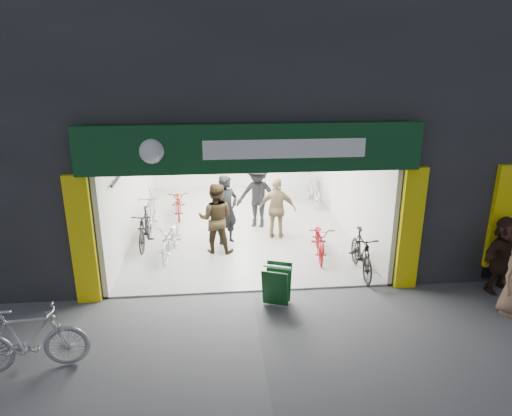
{
  "coord_description": "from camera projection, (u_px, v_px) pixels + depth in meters",
  "views": [
    {
      "loc": [
        -0.71,
        -8.4,
        4.65
      ],
      "look_at": [
        0.23,
        1.5,
        1.34
      ],
      "focal_mm": 32.0,
      "sensor_mm": 36.0,
      "label": 1
    }
  ],
  "objects": [
    {
      "name": "bike_right_back",
      "position": [
        313.0,
        189.0,
        14.92
      ],
      "size": [
        0.57,
        1.74,
        1.03
      ],
      "primitive_type": "imported",
      "rotation": [
        0.0,
        0.0,
        0.05
      ],
      "color": "#B8B7BC",
      "rests_on": "ground"
    },
    {
      "name": "bike_left_midfront",
      "position": [
        145.0,
        228.0,
        11.59
      ],
      "size": [
        0.52,
        1.67,
        0.99
      ],
      "primitive_type": "imported",
      "rotation": [
        0.0,
        0.0,
        -0.03
      ],
      "color": "black",
      "rests_on": "ground"
    },
    {
      "name": "bike_left_front",
      "position": [
        171.0,
        238.0,
        11.11
      ],
      "size": [
        0.81,
        1.78,
        0.9
      ],
      "primitive_type": "imported",
      "rotation": [
        0.0,
        0.0,
        -0.13
      ],
      "color": "silver",
      "rests_on": "ground"
    },
    {
      "name": "customer_a",
      "position": [
        227.0,
        210.0,
        11.62
      ],
      "size": [
        0.8,
        0.76,
        1.84
      ],
      "primitive_type": "imported",
      "rotation": [
        0.0,
        0.0,
        0.68
      ],
      "color": "black",
      "rests_on": "ground"
    },
    {
      "name": "customer_c",
      "position": [
        258.0,
        196.0,
        12.76
      ],
      "size": [
        1.39,
        1.07,
        1.89
      ],
      "primitive_type": "imported",
      "rotation": [
        0.0,
        0.0,
        -0.34
      ],
      "color": "black",
      "rests_on": "ground"
    },
    {
      "name": "bike_right_mid",
      "position": [
        320.0,
        240.0,
        11.03
      ],
      "size": [
        0.8,
        1.71,
        0.87
      ],
      "primitive_type": "imported",
      "rotation": [
        0.0,
        0.0,
        -0.14
      ],
      "color": "maroon",
      "rests_on": "ground"
    },
    {
      "name": "customer_b",
      "position": [
        216.0,
        219.0,
        11.11
      ],
      "size": [
        0.97,
        0.82,
        1.78
      ],
      "primitive_type": "imported",
      "rotation": [
        0.0,
        0.0,
        2.96
      ],
      "color": "#332617",
      "rests_on": "ground"
    },
    {
      "name": "customer_d",
      "position": [
        277.0,
        209.0,
        11.99
      ],
      "size": [
        1.04,
        0.59,
        1.67
      ],
      "primitive_type": "imported",
      "rotation": [
        0.0,
        0.0,
        2.94
      ],
      "color": "#8D7452",
      "rests_on": "ground"
    },
    {
      "name": "ground",
      "position": [
        252.0,
        292.0,
        9.47
      ],
      "size": [
        60.0,
        60.0,
        0.0
      ],
      "primitive_type": "plane",
      "color": "#56565B",
      "rests_on": "ground"
    },
    {
      "name": "pedestrian_far",
      "position": [
        503.0,
        254.0,
        9.31
      ],
      "size": [
        1.57,
        1.04,
        1.62
      ],
      "primitive_type": "imported",
      "rotation": [
        0.0,
        0.0,
        0.41
      ],
      "color": "#3C251B",
      "rests_on": "ground"
    },
    {
      "name": "building",
      "position": [
        268.0,
        69.0,
        12.89
      ],
      "size": [
        17.0,
        10.27,
        8.0
      ],
      "color": "#232326",
      "rests_on": "ground"
    },
    {
      "name": "bike_right_front",
      "position": [
        361.0,
        253.0,
        10.11
      ],
      "size": [
        0.56,
        1.71,
        1.01
      ],
      "primitive_type": "imported",
      "rotation": [
        0.0,
        0.0,
        -0.05
      ],
      "color": "black",
      "rests_on": "ground"
    },
    {
      "name": "bike_left_back",
      "position": [
        151.0,
        210.0,
        12.81
      ],
      "size": [
        0.58,
        1.81,
        1.08
      ],
      "primitive_type": "imported",
      "rotation": [
        0.0,
        0.0,
        0.04
      ],
      "color": "#A1A2A6",
      "rests_on": "ground"
    },
    {
      "name": "bike_left_midback",
      "position": [
        179.0,
        203.0,
        13.79
      ],
      "size": [
        0.72,
        1.7,
        0.87
      ],
      "primitive_type": "imported",
      "rotation": [
        0.0,
        0.0,
        0.09
      ],
      "color": "maroon",
      "rests_on": "ground"
    },
    {
      "name": "sandwich_board",
      "position": [
        277.0,
        284.0,
        8.9
      ],
      "size": [
        0.66,
        0.67,
        0.79
      ],
      "rotation": [
        0.0,
        0.0,
        -0.36
      ],
      "color": "#0E3B18",
      "rests_on": "ground"
    },
    {
      "name": "parked_bike",
      "position": [
        27.0,
        339.0,
        6.97
      ],
      "size": [
        1.84,
        0.71,
        1.08
      ],
      "primitive_type": "imported",
      "rotation": [
        0.0,
        0.0,
        1.69
      ],
      "color": "#A7A7AB",
      "rests_on": "ground"
    }
  ]
}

